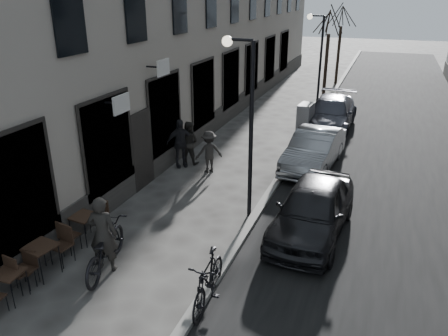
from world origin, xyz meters
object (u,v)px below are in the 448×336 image
Objects in this scene: tree_far at (342,14)px; pedestrian_near at (188,143)px; car_near at (313,209)px; car_far at (330,114)px; utility_cabinet at (305,120)px; bistro_set_c at (85,225)px; pedestrian_far at (180,143)px; tree_near at (330,19)px; car_mid at (314,150)px; moped at (208,280)px; bistro_set_a at (10,283)px; bistro_set_b at (42,257)px; streetlamp_far at (318,54)px; pedestrian_mid at (209,152)px; streetlamp_near at (245,111)px; bicycle at (104,248)px.

pedestrian_near is (-3.33, -17.75, -3.84)m from tree_far.
car_far is (-0.89, 10.03, 0.01)m from car_near.
car_far is (0.90, 1.63, -0.01)m from utility_cabinet.
bistro_set_c is 0.84× the size of pedestrian_far.
utility_cabinet is (0.20, -6.96, -3.91)m from tree_near.
car_mid is 8.50m from moped.
tree_far is 3.76× the size of utility_cabinet.
bistro_set_a is 0.93m from bistro_set_b.
utility_cabinet is 0.83× the size of pedestrian_far.
streetlamp_far reaches higher than pedestrian_mid.
streetlamp_near is 10.03m from car_far.
utility_cabinet is at bearing -88.35° from tree_near.
pedestrian_near is 7.80m from car_far.
bistro_set_c is 0.36× the size of car_mid.
bistro_set_b reaches higher than bistro_set_c.
pedestrian_mid is 0.30× the size of car_far.
bistro_set_a is 4.21m from moped.
bistro_set_a is 8.62m from pedestrian_near.
bicycle is at bearing -102.76° from car_far.
bicycle is (1.20, 0.73, 0.09)m from bistro_set_b.
car_near reaches higher than bicycle.
bistro_set_a is at bearing -105.61° from car_far.
moped is at bearing -82.56° from streetlamp_near.
car_near is at bearing 144.16° from pedestrian_near.
pedestrian_near reaches higher than car_near.
streetlamp_far is 9.82m from pedestrian_mid.
car_far is at bearing 96.47° from car_mid.
tree_near is 2.59× the size of bicycle.
tree_near is 7.98m from utility_cabinet.
moped is (3.94, -6.83, -0.33)m from pedestrian_far.
pedestrian_near is 0.86× the size of moped.
bicycle reaches higher than bistro_set_a.
tree_far is at bearing 99.10° from car_near.
car_mid is (4.74, 7.30, 0.25)m from bistro_set_c.
bicycle is at bearing 38.69° from bistro_set_b.
utility_cabinet reaches higher than bistro_set_b.
streetlamp_far is at bearing -140.76° from pedestrian_mid.
streetlamp_near is at bearing 59.89° from bistro_set_b.
streetlamp_near is 1.17× the size of car_near.
car_mid is at bearing -126.20° from bicycle.
pedestrian_near reaches higher than bicycle.
tree_far is at bearing 87.77° from bistro_set_c.
tree_near is at bearing 101.15° from car_near.
car_mid is 2.21× the size of moped.
bistro_set_b is 0.32× the size of car_far.
utility_cabinet is (0.20, -12.96, -3.91)m from tree_far.
pedestrian_far is at bearing -92.70° from bicycle.
bistro_set_b is 1.41m from bicycle.
tree_near reaches higher than utility_cabinet.
car_far reaches higher than car_mid.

